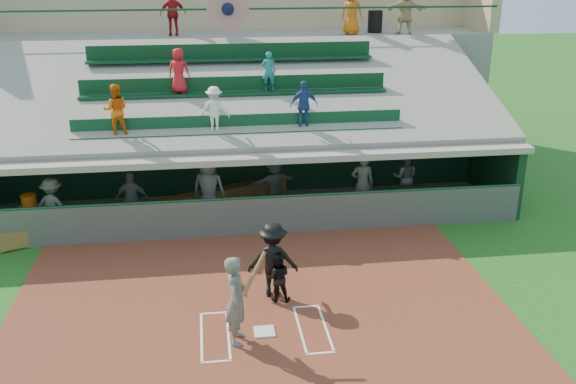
{
  "coord_description": "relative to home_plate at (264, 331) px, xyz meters",
  "views": [
    {
      "loc": [
        -1.08,
        -11.46,
        7.4
      ],
      "look_at": [
        0.98,
        3.5,
        1.8
      ],
      "focal_mm": 40.0,
      "sensor_mm": 36.0,
      "label": 1
    }
  ],
  "objects": [
    {
      "name": "dugout_player_c",
      "position": [
        -0.97,
        6.12,
        1.01
      ],
      "size": [
        1.14,
        0.94,
        2.0
      ],
      "primitive_type": "imported",
      "rotation": [
        0.0,
        0.0,
        2.78
      ],
      "color": "#545752",
      "rests_on": "dugout_floor"
    },
    {
      "name": "home_plate",
      "position": [
        0.0,
        0.0,
        0.0
      ],
      "size": [
        0.43,
        0.43,
        0.03
      ],
      "primitive_type": "cube",
      "color": "silver",
      "rests_on": "dirt_slab"
    },
    {
      "name": "dirt_slab",
      "position": [
        0.0,
        0.5,
        -0.03
      ],
      "size": [
        11.0,
        9.0,
        0.02
      ],
      "primitive_type": "cube",
      "color": "maroon",
      "rests_on": "ground"
    },
    {
      "name": "concourse_slab",
      "position": [
        0.0,
        13.5,
        2.26
      ],
      "size": [
        20.0,
        3.0,
        4.6
      ],
      "primitive_type": "cube",
      "color": "gray",
      "rests_on": "ground"
    },
    {
      "name": "dugout_player_d",
      "position": [
        1.0,
        6.73,
        0.84
      ],
      "size": [
        1.63,
        0.96,
        1.68
      ],
      "primitive_type": "imported",
      "rotation": [
        0.0,
        0.0,
        3.46
      ],
      "color": "#50534F",
      "rests_on": "dugout_floor"
    },
    {
      "name": "concourse_staff_a",
      "position": [
        -1.94,
        12.88,
        5.36
      ],
      "size": [
        0.97,
        0.48,
        1.59
      ],
      "primitive_type": "imported",
      "rotation": [
        0.0,
        0.0,
        3.24
      ],
      "color": "#A31219",
      "rests_on": "concourse_slab"
    },
    {
      "name": "ground",
      "position": [
        0.0,
        0.0,
        -0.04
      ],
      "size": [
        100.0,
        100.0,
        0.0
      ],
      "primitive_type": "plane",
      "color": "#1C5317",
      "rests_on": "ground"
    },
    {
      "name": "catcher",
      "position": [
        0.45,
        1.29,
        0.57
      ],
      "size": [
        0.62,
        0.51,
        1.16
      ],
      "primitive_type": "imported",
      "rotation": [
        0.0,
        0.0,
        3.01
      ],
      "color": "black",
      "rests_on": "dirt_slab"
    },
    {
      "name": "dugout_bench",
      "position": [
        0.1,
        7.93,
        0.23
      ],
      "size": [
        13.6,
        6.55,
        0.44
      ],
      "primitive_type": "cube",
      "rotation": [
        0.0,
        0.0,
        0.43
      ],
      "color": "olive",
      "rests_on": "dugout_floor"
    },
    {
      "name": "dugout_player_b",
      "position": [
        -3.17,
        6.11,
        0.81
      ],
      "size": [
        0.98,
        0.49,
        1.61
      ],
      "primitive_type": "imported",
      "rotation": [
        0.0,
        0.0,
        3.04
      ],
      "color": "#545752",
      "rests_on": "dugout_floor"
    },
    {
      "name": "grandstand",
      "position": [
        -0.01,
        10.51,
        2.23
      ],
      "size": [
        20.4,
        10.4,
        7.8
      ],
      "color": "#505550",
      "rests_on": "ground"
    },
    {
      "name": "white_table",
      "position": [
        -5.93,
        6.16,
        0.33
      ],
      "size": [
        0.84,
        0.7,
        0.65
      ],
      "primitive_type": "cube",
      "rotation": [
        0.0,
        0.0,
        0.21
      ],
      "color": "white",
      "rests_on": "dugout_floor"
    },
    {
      "name": "home_umpire",
      "position": [
        0.36,
        1.56,
        0.87
      ],
      "size": [
        1.22,
        0.79,
        1.77
      ],
      "primitive_type": "imported",
      "rotation": [
        0.0,
        0.0,
        3.02
      ],
      "color": "black",
      "rests_on": "dirt_slab"
    },
    {
      "name": "trash_bin",
      "position": [
        5.62,
        12.94,
        4.98
      ],
      "size": [
        0.55,
        0.55,
        0.82
      ],
      "primitive_type": "cylinder",
      "color": "black",
      "rests_on": "concourse_slab"
    },
    {
      "name": "water_cooler",
      "position": [
        -6.0,
        6.1,
        0.86
      ],
      "size": [
        0.41,
        0.41,
        0.41
      ],
      "primitive_type": "cylinder",
      "color": "orange",
      "rests_on": "white_table"
    },
    {
      "name": "dugout_player_f",
      "position": [
        5.15,
        6.88,
        0.81
      ],
      "size": [
        0.94,
        0.82,
        1.62
      ],
      "primitive_type": "imported",
      "rotation": [
        0.0,
        0.0,
        2.83
      ],
      "color": "#5A5D58",
      "rests_on": "dugout_floor"
    },
    {
      "name": "dugout_floor",
      "position": [
        0.0,
        6.75,
        -0.02
      ],
      "size": [
        16.0,
        3.5,
        0.04
      ],
      "primitive_type": "cube",
      "color": "gray",
      "rests_on": "ground"
    },
    {
      "name": "concourse_staff_c",
      "position": [
        6.53,
        12.17,
        5.44
      ],
      "size": [
        1.68,
        0.78,
        1.75
      ],
      "primitive_type": "imported",
      "rotation": [
        0.0,
        0.0,
        2.97
      ],
      "color": "tan",
      "rests_on": "concourse_slab"
    },
    {
      "name": "dugout_player_e",
      "position": [
        3.58,
        6.12,
        0.93
      ],
      "size": [
        0.74,
        0.55,
        1.86
      ],
      "primitive_type": "imported",
      "rotation": [
        0.0,
        0.0,
        2.98
      ],
      "color": "#51544F",
      "rests_on": "dugout_floor"
    },
    {
      "name": "dugout_player_a",
      "position": [
        -5.28,
        5.8,
        0.82
      ],
      "size": [
        1.2,
        0.94,
        1.63
      ],
      "primitive_type": "imported",
      "rotation": [
        0.0,
        0.0,
        2.78
      ],
      "color": "#535550",
      "rests_on": "dugout_floor"
    },
    {
      "name": "batter_at_plate",
      "position": [
        -0.56,
        -0.23,
        0.93
      ],
      "size": [
        0.9,
        0.79,
        1.95
      ],
      "color": "#51544F",
      "rests_on": "dirt_slab"
    },
    {
      "name": "batters_box_chalk",
      "position": [
        0.0,
        0.0,
        -0.01
      ],
      "size": [
        2.65,
        1.85,
        0.01
      ],
      "color": "white",
      "rests_on": "dirt_slab"
    },
    {
      "name": "concourse_staff_b",
      "position": [
        4.59,
        12.46,
        5.38
      ],
      "size": [
        0.93,
        0.78,
        1.62
      ],
      "primitive_type": "imported",
      "rotation": [
        0.0,
        0.0,
        2.74
      ],
      "color": "#CB5A0B",
      "rests_on": "concourse_slab"
    }
  ]
}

